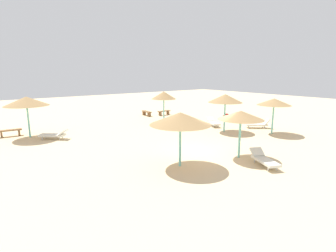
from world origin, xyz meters
name	(u,v)px	position (x,y,z in m)	size (l,w,h in m)	color
ground_plane	(201,156)	(0.00, 0.00, 0.00)	(80.00, 80.00, 0.00)	beige
parasol_0	(274,102)	(8.04, 0.65, 2.38)	(2.45, 2.45, 2.65)	#6BC6BC
parasol_1	(241,115)	(1.47, -1.41, 2.31)	(2.43, 2.43, 2.56)	#6BC6BC
parasol_2	(26,101)	(-6.67, 10.42, 2.56)	(2.96, 2.96, 2.89)	#6BC6BC
parasol_3	(225,99)	(5.75, 3.33, 2.55)	(2.62, 2.62, 2.90)	#6BC6BC
parasol_4	(180,119)	(-1.93, -0.50, 2.38)	(2.97, 2.97, 2.68)	#6BC6BC
parasol_5	(164,95)	(4.54, 9.60, 2.43)	(2.30, 2.30, 2.79)	#6BC6BC
lounger_0	(258,124)	(8.96, 2.45, 0.33)	(1.82, 1.68, 0.81)	silver
lounger_1	(264,159)	(1.43, -2.97, 0.31)	(1.39, 1.99, 0.69)	silver
lounger_2	(54,135)	(-5.44, 8.83, 0.31)	(1.88, 1.70, 0.68)	silver
lounger_3	(213,122)	(6.63, 5.33, 0.31)	(1.43, 1.99, 0.67)	silver
bench_0	(164,112)	(6.66, 12.41, 0.35)	(1.52, 0.51, 0.49)	brown
bench_1	(10,132)	(-7.73, 11.59, 0.35)	(1.53, 0.52, 0.49)	brown
bench_2	(147,113)	(4.96, 13.22, 0.35)	(0.50, 1.52, 0.49)	brown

